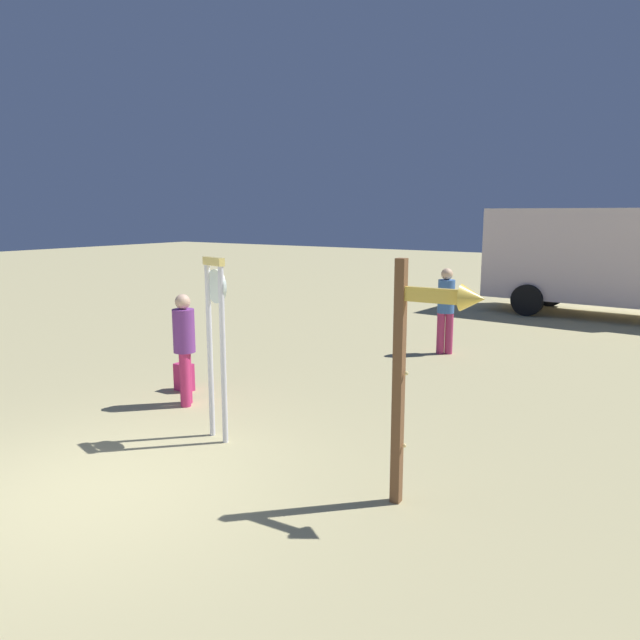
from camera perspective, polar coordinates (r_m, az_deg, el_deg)
The scene contains 7 objects.
ground_plane at distance 7.04m, azimuth -21.17°, elevation -15.04°, with size 80.00×80.00×0.00m, color tan.
standing_clock at distance 7.71m, azimuth -9.87°, elevation -0.94°, with size 0.43×0.21×2.37m.
arrow_sign at distance 5.81m, azimuth 9.94°, elevation -2.75°, with size 0.87×0.26×2.49m.
person_near_clock at distance 9.30m, azimuth -12.80°, elevation -2.22°, with size 0.33×0.33×1.72m.
backpack at distance 10.23m, azimuth -12.79°, elevation -5.35°, with size 0.31×0.23×0.46m.
person_distant at distance 12.67m, azimuth 11.90°, elevation 1.28°, with size 0.34×0.34×1.80m.
box_truck_near at distance 18.66m, azimuth 25.53°, elevation 5.35°, with size 7.00×2.82×3.04m.
Camera 1 is at (5.31, -3.59, 2.92)m, focal length 33.59 mm.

